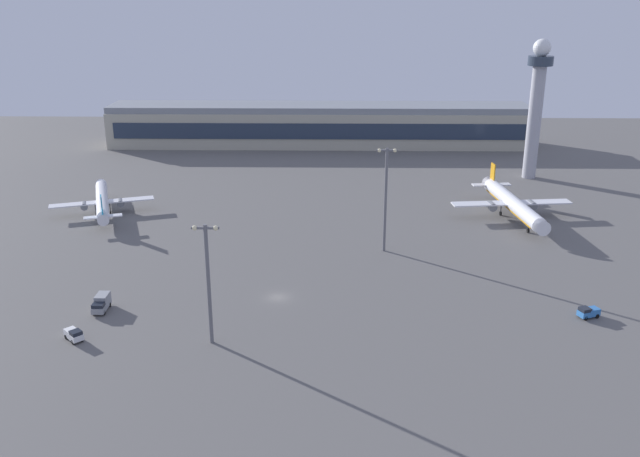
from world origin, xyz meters
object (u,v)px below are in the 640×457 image
airplane_terminal_side (102,201)px  maintenance_van (588,312)px  airplane_far_stand (512,203)px  baggage_tractor (74,335)px  catering_truck (101,303)px  apron_light_west (386,193)px  apron_light_east (208,276)px  control_tower (536,100)px

airplane_terminal_side → maintenance_van: size_ratio=7.80×
airplane_far_stand → baggage_tractor: (-96.62, -71.81, -3.01)m
airplane_terminal_side → maintenance_van: airplane_terminal_side is taller
airplane_far_stand → catering_truck: (-95.51, -59.58, -2.61)m
apron_light_west → apron_light_east: apron_light_west is taller
airplane_far_stand → apron_light_east: size_ratio=1.92×
control_tower → airplane_terminal_side: control_tower is taller
apron_light_west → maintenance_van: bearing=-43.3°
apron_light_east → maintenance_van: bearing=8.8°
control_tower → airplane_far_stand: control_tower is taller
control_tower → maintenance_van: (-16.71, -103.90, -24.75)m
catering_truck → maintenance_van: size_ratio=1.24×
baggage_tractor → maintenance_van: same height
control_tower → apron_light_west: control_tower is taller
airplane_far_stand → apron_light_east: apron_light_east is taller
control_tower → apron_light_west: bearing=-127.9°
baggage_tractor → apron_light_east: 27.75m
airplane_far_stand → apron_light_east: (-71.53, -72.12, 8.86)m
airplane_terminal_side → apron_light_west: (77.62, -27.82, 11.04)m
maintenance_van → apron_light_west: size_ratio=0.18×
catering_truck → maintenance_van: 95.27m
control_tower → baggage_tractor: control_tower is taller
airplane_far_stand → control_tower: bearing=-117.2°
apron_light_west → apron_light_east: 57.34m
baggage_tractor → catering_truck: 12.29m
airplane_terminal_side → baggage_tractor: (18.30, -73.49, -2.37)m
catering_truck → apron_light_west: (58.22, 33.44, 13.02)m
airplane_far_stand → catering_truck: bearing=25.8°
control_tower → catering_truck: (-111.97, -102.38, -24.35)m
airplane_far_stand → maintenance_van: bearing=83.6°
apron_light_west → apron_light_east: bearing=-126.7°
airplane_far_stand → apron_light_west: (-37.29, -26.15, 10.41)m
airplane_terminal_side → control_tower: bearing=-1.4°
apron_light_west → baggage_tractor: bearing=-142.4°
apron_light_east → control_tower: bearing=52.6°
control_tower → baggage_tractor: bearing=-134.6°
airplane_terminal_side → apron_light_west: bearing=-38.5°
baggage_tractor → maintenance_van: bearing=140.7°
baggage_tractor → apron_light_east: size_ratio=0.19×
maintenance_van → airplane_far_stand: bearing=-21.1°
baggage_tractor → maintenance_van: 96.96m
control_tower → apron_light_east: 145.31m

